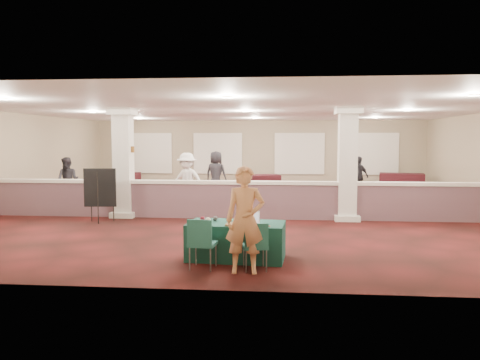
# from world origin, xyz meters

# --- Properties ---
(ground) EXTENTS (16.00, 16.00, 0.00)m
(ground) POSITION_xyz_m (0.00, 0.00, 0.00)
(ground) COLOR #401010
(ground) RESTS_ON ground
(wall_back) EXTENTS (16.00, 0.04, 3.20)m
(wall_back) POSITION_xyz_m (0.00, 8.00, 1.60)
(wall_back) COLOR gray
(wall_back) RESTS_ON ground
(wall_front) EXTENTS (16.00, 0.04, 3.20)m
(wall_front) POSITION_xyz_m (0.00, -8.00, 1.60)
(wall_front) COLOR gray
(wall_front) RESTS_ON ground
(wall_left) EXTENTS (0.04, 16.00, 3.20)m
(wall_left) POSITION_xyz_m (-8.00, 0.00, 1.60)
(wall_left) COLOR gray
(wall_left) RESTS_ON ground
(ceiling) EXTENTS (16.00, 16.00, 0.02)m
(ceiling) POSITION_xyz_m (0.00, 0.00, 3.20)
(ceiling) COLOR white
(ceiling) RESTS_ON wall_back
(partition_wall) EXTENTS (15.60, 0.28, 1.10)m
(partition_wall) POSITION_xyz_m (0.00, -1.50, 0.57)
(partition_wall) COLOR brown
(partition_wall) RESTS_ON ground
(column_left) EXTENTS (0.72, 0.72, 3.20)m
(column_left) POSITION_xyz_m (-3.50, -1.50, 1.64)
(column_left) COLOR silver
(column_left) RESTS_ON ground
(column_right) EXTENTS (0.72, 0.72, 3.20)m
(column_right) POSITION_xyz_m (3.00, -1.50, 1.64)
(column_right) COLOR silver
(column_right) RESTS_ON ground
(sconce_left) EXTENTS (0.12, 0.12, 0.18)m
(sconce_left) POSITION_xyz_m (-3.78, -1.50, 2.00)
(sconce_left) COLOR brown
(sconce_left) RESTS_ON column_left
(sconce_right) EXTENTS (0.12, 0.12, 0.18)m
(sconce_right) POSITION_xyz_m (-3.22, -1.50, 2.00)
(sconce_right) COLOR brown
(sconce_right) RESTS_ON column_left
(near_table) EXTENTS (1.90, 1.05, 0.70)m
(near_table) POSITION_xyz_m (0.30, -6.10, 0.35)
(near_table) COLOR #0F3833
(near_table) RESTS_ON ground
(conf_chair_main) EXTENTS (0.51, 0.51, 0.86)m
(conf_chair_main) POSITION_xyz_m (0.71, -6.89, 0.51)
(conf_chair_main) COLOR #1C5349
(conf_chair_main) RESTS_ON ground
(conf_chair_side) EXTENTS (0.51, 0.51, 0.92)m
(conf_chair_side) POSITION_xyz_m (-0.24, -6.91, 0.54)
(conf_chair_side) COLOR #1C5349
(conf_chair_side) RESTS_ON ground
(easel_board) EXTENTS (0.88, 0.47, 1.50)m
(easel_board) POSITION_xyz_m (-3.83, -2.50, 0.95)
(easel_board) COLOR black
(easel_board) RESTS_ON ground
(woman) EXTENTS (0.70, 0.49, 1.85)m
(woman) POSITION_xyz_m (0.54, -7.02, 0.92)
(woman) COLOR tan
(woman) RESTS_ON ground
(far_table_front_left) EXTENTS (1.83, 1.02, 0.72)m
(far_table_front_left) POSITION_xyz_m (-4.88, 1.67, 0.36)
(far_table_front_left) COLOR black
(far_table_front_left) RESTS_ON ground
(far_table_front_center) EXTENTS (1.77, 1.29, 0.65)m
(far_table_front_center) POSITION_xyz_m (2.00, 0.68, 0.32)
(far_table_front_center) COLOR black
(far_table_front_center) RESTS_ON ground
(far_table_front_right) EXTENTS (1.88, 1.34, 0.69)m
(far_table_front_right) POSITION_xyz_m (5.84, 2.70, 0.34)
(far_table_front_right) COLOR black
(far_table_front_right) RESTS_ON ground
(far_table_back_left) EXTENTS (1.95, 1.22, 0.74)m
(far_table_back_left) POSITION_xyz_m (-6.50, 6.50, 0.37)
(far_table_back_left) COLOR black
(far_table_back_left) RESTS_ON ground
(far_table_back_center) EXTENTS (1.97, 1.34, 0.73)m
(far_table_back_center) POSITION_xyz_m (0.16, 5.69, 0.36)
(far_table_back_center) COLOR black
(far_table_back_center) RESTS_ON ground
(far_table_back_right) EXTENTS (2.06, 1.33, 0.77)m
(far_table_back_right) POSITION_xyz_m (6.50, 6.50, 0.39)
(far_table_back_right) COLOR black
(far_table_back_right) RESTS_ON ground
(attendee_a) EXTENTS (0.80, 0.45, 1.66)m
(attendee_a) POSITION_xyz_m (-6.48, 1.16, 0.83)
(attendee_a) COLOR black
(attendee_a) RESTS_ON ground
(attendee_b) EXTENTS (1.26, 0.75, 1.85)m
(attendee_b) POSITION_xyz_m (-2.00, 0.44, 0.92)
(attendee_b) COLOR beige
(attendee_b) RESTS_ON ground
(attendee_c) EXTENTS (1.06, 0.82, 1.62)m
(attendee_c) POSITION_xyz_m (4.17, 3.94, 0.81)
(attendee_c) COLOR black
(attendee_c) RESTS_ON ground
(attendee_d) EXTENTS (1.00, 0.73, 1.82)m
(attendee_d) POSITION_xyz_m (-1.45, 3.50, 0.91)
(attendee_d) COLOR black
(attendee_d) RESTS_ON ground
(laptop_base) EXTENTS (0.33, 0.25, 0.02)m
(laptop_base) POSITION_xyz_m (0.58, -6.17, 0.71)
(laptop_base) COLOR silver
(laptop_base) RESTS_ON near_table
(laptop_screen) EXTENTS (0.32, 0.04, 0.21)m
(laptop_screen) POSITION_xyz_m (0.59, -6.06, 0.83)
(laptop_screen) COLOR silver
(laptop_screen) RESTS_ON near_table
(screen_glow) EXTENTS (0.29, 0.03, 0.18)m
(screen_glow) POSITION_xyz_m (0.59, -6.07, 0.81)
(screen_glow) COLOR silver
(screen_glow) RESTS_ON near_table
(knitting) EXTENTS (0.41, 0.32, 0.03)m
(knitting) POSITION_xyz_m (0.33, -6.34, 0.72)
(knitting) COLOR #AD5F1B
(knitting) RESTS_ON near_table
(yarn_cream) EXTENTS (0.11, 0.11, 0.11)m
(yarn_cream) POSITION_xyz_m (-0.24, -6.16, 0.76)
(yarn_cream) COLOR beige
(yarn_cream) RESTS_ON near_table
(yarn_red) EXTENTS (0.10, 0.10, 0.10)m
(yarn_red) POSITION_xyz_m (-0.37, -6.00, 0.75)
(yarn_red) COLOR maroon
(yarn_red) RESTS_ON near_table
(yarn_grey) EXTENTS (0.10, 0.10, 0.10)m
(yarn_grey) POSITION_xyz_m (-0.13, -5.95, 0.75)
(yarn_grey) COLOR #444449
(yarn_grey) RESTS_ON near_table
(scissors) EXTENTS (0.12, 0.04, 0.01)m
(scissors) POSITION_xyz_m (0.90, -6.42, 0.71)
(scissors) COLOR #B42413
(scissors) RESTS_ON near_table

